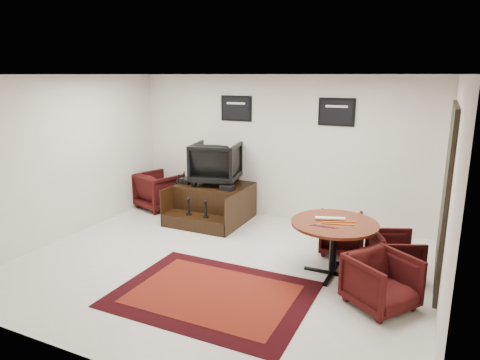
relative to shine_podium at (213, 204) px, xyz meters
name	(u,v)px	position (x,y,z in m)	size (l,w,h in m)	color
ground	(219,265)	(1.10, -1.83, -0.32)	(6.00, 6.00, 0.00)	silver
room_shell	(247,149)	(1.51, -1.71, 1.46)	(6.02, 5.02, 2.81)	silver
area_rug	(213,294)	(1.45, -2.65, -0.32)	(2.50, 1.87, 0.01)	black
shine_podium	(213,204)	(0.00, 0.00, 0.00)	(1.37, 1.41, 0.70)	black
shine_chair	(216,161)	(0.00, 0.14, 0.83)	(0.88, 0.82, 0.91)	black
shoes_pair	(188,180)	(-0.53, -0.07, 0.43)	(0.26, 0.31, 0.11)	black
polish_kit	(227,188)	(0.43, -0.22, 0.42)	(0.25, 0.17, 0.09)	black
umbrella_black	(174,194)	(-0.81, -0.15, 0.13)	(0.34, 0.13, 0.92)	black
umbrella_hooked	(179,192)	(-0.80, 0.02, 0.15)	(0.35, 0.13, 0.94)	black
armchair_side	(159,189)	(-1.41, 0.17, 0.10)	(0.83, 0.77, 0.85)	black
meeting_table	(334,228)	(2.72, -1.40, 0.38)	(1.21, 1.21, 0.79)	#431709
table_chair_back	(341,231)	(2.64, -0.52, 0.02)	(0.68, 0.63, 0.70)	black
table_chair_window	(395,253)	(3.52, -1.06, 0.02)	(0.67, 0.63, 0.69)	black
table_chair_corner	(382,279)	(3.46, -2.03, 0.05)	(0.72, 0.67, 0.74)	black
paper_roll	(330,218)	(2.64, -1.35, 0.49)	(0.05, 0.05, 0.42)	white
table_clutter	(335,224)	(2.74, -1.48, 0.48)	(0.56, 0.40, 0.01)	orange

